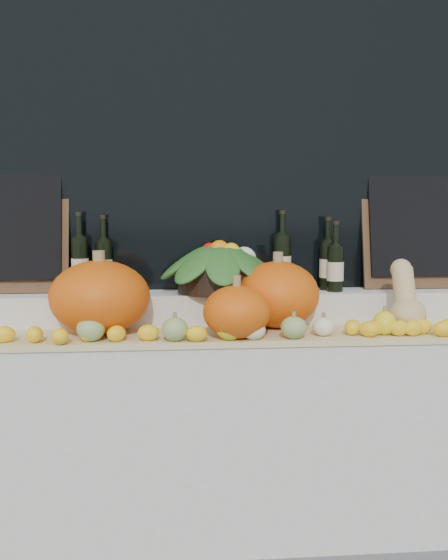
# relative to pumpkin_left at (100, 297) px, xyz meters

# --- Properties ---
(storefront_facade) EXTENTS (7.00, 0.94, 4.50)m
(storefront_facade) POSITION_rel_pumpkin_left_xyz_m (0.51, 0.79, 1.19)
(storefront_facade) COLOR beige
(storefront_facade) RESTS_ON ground
(display_sill) EXTENTS (2.30, 0.55, 0.88)m
(display_sill) POSITION_rel_pumpkin_left_xyz_m (0.51, 0.07, -0.61)
(display_sill) COLOR silver
(display_sill) RESTS_ON ground
(rear_tier) EXTENTS (2.30, 0.25, 0.16)m
(rear_tier) POSITION_rel_pumpkin_left_xyz_m (0.51, 0.22, -0.09)
(rear_tier) COLOR silver
(rear_tier) RESTS_ON display_sill
(straw_bedding) EXTENTS (2.10, 0.32, 0.02)m
(straw_bedding) POSITION_rel_pumpkin_left_xyz_m (0.51, -0.05, -0.16)
(straw_bedding) COLOR tan
(straw_bedding) RESTS_ON display_sill
(pumpkin_left) EXTENTS (0.54, 0.54, 0.30)m
(pumpkin_left) POSITION_rel_pumpkin_left_xyz_m (0.00, 0.00, 0.00)
(pumpkin_left) COLOR #E75B0C
(pumpkin_left) RESTS_ON straw_bedding
(pumpkin_right) EXTENTS (0.42, 0.42, 0.28)m
(pumpkin_right) POSITION_rel_pumpkin_left_xyz_m (0.75, 0.06, -0.01)
(pumpkin_right) COLOR #E75B0C
(pumpkin_right) RESTS_ON straw_bedding
(pumpkin_center) EXTENTS (0.32, 0.32, 0.21)m
(pumpkin_center) POSITION_rel_pumpkin_left_xyz_m (0.55, -0.14, -0.05)
(pumpkin_center) COLOR #E75B0C
(pumpkin_center) RESTS_ON straw_bedding
(butternut_squash) EXTENTS (0.15, 0.21, 0.29)m
(butternut_squash) POSITION_rel_pumpkin_left_xyz_m (1.27, -0.04, -0.03)
(butternut_squash) COLOR tan
(butternut_squash) RESTS_ON straw_bedding
(decorative_gourds) EXTENTS (1.27, 0.15, 0.16)m
(decorative_gourds) POSITION_rel_pumpkin_left_xyz_m (0.55, -0.16, -0.10)
(decorative_gourds) COLOR #346D20
(decorative_gourds) RESTS_ON straw_bedding
(lemon_heap) EXTENTS (2.20, 0.16, 0.06)m
(lemon_heap) POSITION_rel_pumpkin_left_xyz_m (0.51, -0.16, -0.12)
(lemon_heap) COLOR yellow
(lemon_heap) RESTS_ON straw_bedding
(produce_bowl) EXTENTS (0.57, 0.57, 0.24)m
(produce_bowl) POSITION_rel_pumpkin_left_xyz_m (0.51, 0.21, 0.10)
(produce_bowl) COLOR black
(produce_bowl) RESTS_ON rear_tier
(wine_bottle_far_left) EXTENTS (0.08, 0.08, 0.36)m
(wine_bottle_far_left) POSITION_rel_pumpkin_left_xyz_m (-0.11, 0.24, 0.11)
(wine_bottle_far_left) COLOR black
(wine_bottle_far_left) RESTS_ON rear_tier
(wine_bottle_near_left) EXTENTS (0.08, 0.08, 0.34)m
(wine_bottle_near_left) POSITION_rel_pumpkin_left_xyz_m (-0.01, 0.25, 0.10)
(wine_bottle_near_left) COLOR black
(wine_bottle_near_left) RESTS_ON rear_tier
(wine_bottle_tall) EXTENTS (0.08, 0.08, 0.36)m
(wine_bottle_tall) POSITION_rel_pumpkin_left_xyz_m (0.80, 0.25, 0.11)
(wine_bottle_tall) COLOR black
(wine_bottle_tall) RESTS_ON rear_tier
(wine_bottle_near_right) EXTENTS (0.08, 0.08, 0.33)m
(wine_bottle_near_right) POSITION_rel_pumpkin_left_xyz_m (1.01, 0.24, 0.10)
(wine_bottle_near_right) COLOR black
(wine_bottle_near_right) RESTS_ON rear_tier
(wine_bottle_far_right) EXTENTS (0.08, 0.08, 0.32)m
(wine_bottle_far_right) POSITION_rel_pumpkin_left_xyz_m (1.03, 0.19, 0.09)
(wine_bottle_far_right) COLOR black
(wine_bottle_far_right) RESTS_ON rear_tier
(chalkboard_left) EXTENTS (0.50, 0.15, 0.61)m
(chalkboard_left) POSITION_rel_pumpkin_left_xyz_m (-0.41, 0.29, 0.30)
(chalkboard_left) COLOR #4C331E
(chalkboard_left) RESTS_ON rear_tier
(chalkboard_right) EXTENTS (0.50, 0.15, 0.61)m
(chalkboard_right) POSITION_rel_pumpkin_left_xyz_m (1.43, 0.29, 0.30)
(chalkboard_right) COLOR #4C331E
(chalkboard_right) RESTS_ON rear_tier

